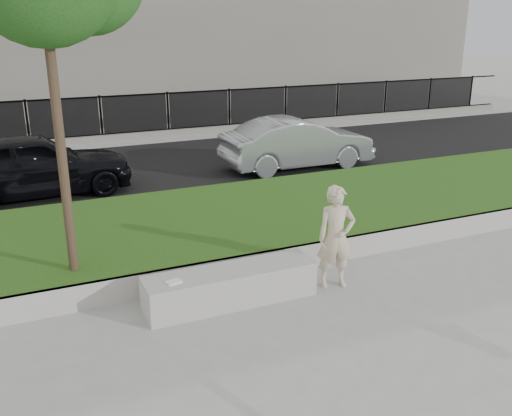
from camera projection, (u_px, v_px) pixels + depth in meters
name	position (u px, v px, depth m)	size (l,w,h in m)	color
ground	(291.00, 303.00, 8.30)	(90.00, 90.00, 0.00)	gray
grass_bank	(218.00, 225.00, 10.83)	(34.00, 4.00, 0.40)	#17380E
grass_kerb	(261.00, 264.00, 9.14)	(34.00, 0.08, 0.40)	#A8A59D
street	(148.00, 168.00, 15.65)	(34.00, 7.00, 0.04)	black
far_pavement	(116.00, 137.00, 19.53)	(34.00, 3.00, 0.12)	gray
iron_fence	(121.00, 128.00, 18.51)	(32.00, 0.30, 1.50)	slate
stone_bench	(230.00, 286.00, 8.26)	(2.52, 0.63, 0.52)	#A8A59D
man	(336.00, 237.00, 8.60)	(0.58, 0.38, 1.60)	beige
book	(174.00, 282.00, 7.78)	(0.20, 0.15, 0.02)	white
car_dark	(33.00, 165.00, 12.90)	(1.75, 4.35, 1.48)	black
car_silver	(297.00, 143.00, 15.41)	(1.44, 4.14, 1.36)	#9A9EA2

